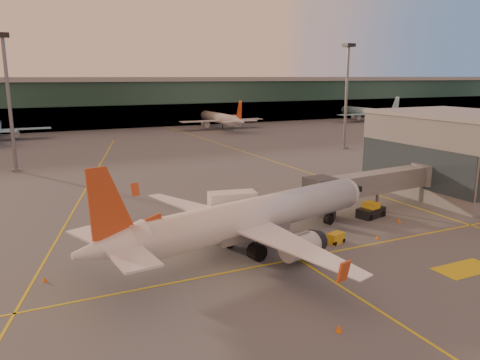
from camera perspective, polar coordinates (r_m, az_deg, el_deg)
name	(u,v)px	position (r m, az deg, el deg)	size (l,w,h in m)	color
ground	(280,288)	(41.56, 4.86, -13.01)	(600.00, 600.00, 0.00)	#4C4F54
taxi_markings	(103,188)	(79.65, -16.32, -0.95)	(100.12, 173.00, 0.01)	gold
terminal	(75,103)	(175.29, -19.49, 8.85)	(400.00, 20.00, 17.60)	#19382D
gate_building	(456,153)	(79.93, 24.82, 3.04)	(18.40, 22.40, 12.60)	slate
mast_west_near	(8,93)	(98.25, -26.41, 9.49)	(2.40, 2.40, 25.60)	slate
mast_east_near	(347,89)	(119.97, 12.88, 10.79)	(2.40, 2.40, 25.60)	slate
distant_aircraft_row	(11,139)	(151.28, -26.15, 4.47)	(290.00, 34.00, 13.00)	#88C5E4
main_airplane	(248,219)	(48.38, 0.96, -4.73)	(35.54, 32.36, 10.86)	white
jet_bridge	(384,182)	(66.59, 17.12, -0.28)	(23.60, 5.39, 5.52)	slate
catering_truck	(233,207)	(56.23, -0.87, -3.35)	(6.01, 3.53, 4.39)	#BC4B1A
gpu_cart	(336,238)	(52.64, 11.60, -6.95)	(2.21, 1.68, 1.14)	gold
pushback_tug	(371,211)	(63.06, 15.69, -3.67)	(4.21, 2.93, 1.97)	black
cone_nose	(399,220)	(61.95, 18.81, -4.68)	(0.43, 0.43, 0.55)	orange
cone_tail	(45,279)	(45.94, -22.73, -11.09)	(0.38, 0.38, 0.49)	orange
cone_wing_right	(339,328)	(35.75, 11.98, -17.24)	(0.48, 0.48, 0.62)	orange
cone_wing_left	(188,206)	(65.56, -6.32, -3.12)	(0.45, 0.45, 0.57)	orange
cone_fwd	(378,237)	(55.11, 16.42, -6.66)	(0.41, 0.41, 0.52)	orange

